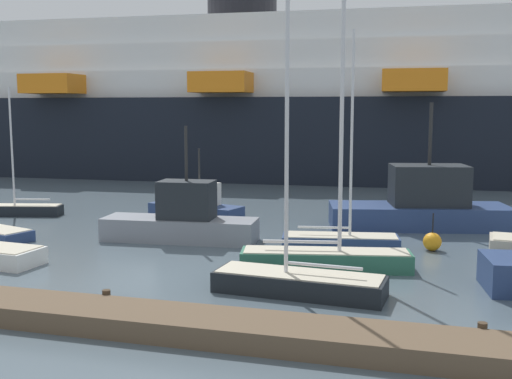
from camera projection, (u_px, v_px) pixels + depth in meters
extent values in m
plane|color=#4C5B66|center=(162.00, 278.00, 21.92)|extent=(600.00, 600.00, 0.00)
cube|color=brown|center=(88.00, 315.00, 17.14)|extent=(25.97, 1.87, 0.58)
cylinder|color=#423323|center=(107.00, 302.00, 18.11)|extent=(0.24, 0.24, 0.70)
cylinder|color=#423323|center=(482.00, 336.00, 15.36)|extent=(0.24, 0.24, 0.70)
cube|color=black|center=(21.00, 210.00, 34.65)|extent=(4.61, 2.12, 0.57)
cube|color=beige|center=(21.00, 205.00, 34.61)|extent=(4.41, 1.99, 0.04)
cylinder|color=silver|center=(12.00, 147.00, 34.19)|extent=(0.11, 0.11, 6.56)
cylinder|color=silver|center=(32.00, 199.00, 34.54)|extent=(1.98, 0.56, 0.09)
cube|color=black|center=(299.00, 284.00, 19.98)|extent=(5.66, 2.08, 0.66)
cube|color=beige|center=(299.00, 274.00, 19.93)|extent=(5.42, 1.93, 0.04)
cylinder|color=silver|center=(287.00, 123.00, 19.45)|extent=(0.13, 0.13, 9.73)
cylinder|color=silver|center=(324.00, 266.00, 19.61)|extent=(2.50, 0.30, 0.11)
cube|color=navy|center=(340.00, 242.00, 26.56)|extent=(5.14, 2.29, 0.54)
cube|color=beige|center=(340.00, 235.00, 26.52)|extent=(4.92, 2.14, 0.04)
cylinder|color=silver|center=(352.00, 135.00, 25.92)|extent=(0.12, 0.12, 8.66)
cylinder|color=silver|center=(324.00, 227.00, 26.55)|extent=(2.22, 0.47, 0.10)
cube|color=#2D6B51|center=(326.00, 260.00, 23.06)|extent=(6.47, 2.59, 0.69)
cube|color=beige|center=(326.00, 251.00, 23.01)|extent=(6.20, 2.43, 0.04)
cylinder|color=silver|center=(342.00, 96.00, 22.22)|extent=(0.15, 0.15, 11.42)
cylinder|color=silver|center=(301.00, 242.00, 23.04)|extent=(2.82, 0.66, 0.12)
cube|color=navy|center=(196.00, 213.00, 33.01)|extent=(5.42, 2.87, 0.88)
cube|color=silver|center=(199.00, 194.00, 32.74)|extent=(2.20, 1.69, 1.19)
cylinder|color=#262626|center=(199.00, 166.00, 32.55)|extent=(0.10, 0.10, 1.81)
cube|color=navy|center=(419.00, 216.00, 31.09)|extent=(9.27, 4.85, 1.15)
cube|color=#1E2328|center=(429.00, 185.00, 30.86)|extent=(4.10, 3.03, 2.02)
cylinder|color=#262626|center=(431.00, 134.00, 30.53)|extent=(0.18, 0.18, 3.09)
cube|color=gray|center=(180.00, 229.00, 28.01)|extent=(7.13, 2.49, 1.04)
cube|color=#1E2328|center=(187.00, 200.00, 27.77)|extent=(2.55, 1.68, 1.71)
cylinder|color=#262626|center=(186.00, 154.00, 27.49)|extent=(0.14, 0.14, 2.45)
sphere|color=orange|center=(432.00, 242.00, 26.06)|extent=(0.77, 0.77, 0.77)
cylinder|color=black|center=(433.00, 223.00, 25.96)|extent=(0.06, 0.06, 0.83)
cube|color=black|center=(497.00, 138.00, 52.60)|extent=(125.14, 23.00, 6.85)
cube|color=white|center=(500.00, 84.00, 52.00)|extent=(115.10, 20.46, 2.24)
cube|color=white|center=(502.00, 57.00, 51.71)|extent=(108.19, 19.23, 2.24)
cube|color=white|center=(503.00, 30.00, 51.42)|extent=(101.29, 18.01, 2.24)
cube|color=orange|center=(54.00, 84.00, 51.28)|extent=(4.63, 3.68, 1.57)
cube|color=orange|center=(222.00, 82.00, 48.06)|extent=(4.63, 3.68, 1.57)
cube|color=orange|center=(414.00, 81.00, 44.85)|extent=(4.63, 3.68, 1.57)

